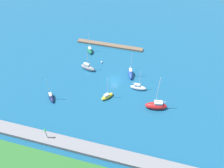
{
  "coord_description": "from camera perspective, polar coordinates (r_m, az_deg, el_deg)",
  "views": [
    {
      "loc": [
        -13.38,
        53.52,
        52.13
      ],
      "look_at": [
        0.0,
        3.47,
        1.5
      ],
      "focal_mm": 34.94,
      "sensor_mm": 36.0,
      "label": 1
    }
  ],
  "objects": [
    {
      "name": "sailboat_yellow_off_beacon",
      "position": [
        69.65,
        -1.27,
        -3.21
      ],
      "size": [
        3.99,
        4.52,
        8.36
      ],
      "rotation": [
        0.0,
        0.0,
        4.06
      ],
      "color": "yellow",
      "rests_on": "water"
    },
    {
      "name": "sailboat_blue_along_channel",
      "position": [
        77.26,
        4.86,
        2.79
      ],
      "size": [
        2.92,
        5.48,
        10.08
      ],
      "rotation": [
        0.0,
        0.0,
        1.85
      ],
      "color": "#2347B2",
      "rests_on": "water"
    },
    {
      "name": "harbor_beacon",
      "position": [
        60.59,
        -16.94,
        -12.16
      ],
      "size": [
        0.56,
        0.56,
        3.73
      ],
      "color": "silver",
      "rests_on": "breakwater"
    },
    {
      "name": "sailboat_red_near_pier",
      "position": [
        67.81,
        11.46,
        -5.52
      ],
      "size": [
        7.01,
        3.61,
        12.59
      ],
      "rotation": [
        0.0,
        0.0,
        0.19
      ],
      "color": "red",
      "rests_on": "water"
    },
    {
      "name": "sailboat_gray_east_end",
      "position": [
        80.01,
        -6.37,
        4.37
      ],
      "size": [
        6.01,
        2.98,
        8.63
      ],
      "rotation": [
        0.0,
        0.0,
        2.91
      ],
      "color": "gray",
      "rests_on": "water"
    },
    {
      "name": "breakwater",
      "position": [
        59.26,
        -6.26,
        -16.49
      ],
      "size": [
        71.78,
        3.57,
        1.25
      ],
      "primitive_type": "cube",
      "color": "gray",
      "rests_on": "ground"
    },
    {
      "name": "mooring_buoy_white",
      "position": [
        83.12,
        -2.72,
        5.74
      ],
      "size": [
        0.67,
        0.67,
        0.67
      ],
      "primitive_type": "sphere",
      "color": "white",
      "rests_on": "water"
    },
    {
      "name": "sailboat_green_west_end",
      "position": [
        88.86,
        -5.85,
        8.91
      ],
      "size": [
        4.01,
        5.27,
        8.22
      ],
      "rotation": [
        0.0,
        0.0,
        5.23
      ],
      "color": "#19724C",
      "rests_on": "water"
    },
    {
      "name": "water",
      "position": [
        75.9,
        0.68,
        0.96
      ],
      "size": [
        160.0,
        160.0,
        0.0
      ],
      "primitive_type": "plane",
      "color": "#19567F",
      "rests_on": "ground"
    },
    {
      "name": "sailboat_white_far_north",
      "position": [
        72.69,
        6.85,
        -0.85
      ],
      "size": [
        5.32,
        1.84,
        7.92
      ],
      "rotation": [
        0.0,
        0.0,
        3.18
      ],
      "color": "white",
      "rests_on": "water"
    },
    {
      "name": "sailboat_navy_center_basin",
      "position": [
        72.04,
        -15.65,
        -3.28
      ],
      "size": [
        4.07,
        4.53,
        8.68
      ],
      "rotation": [
        0.0,
        0.0,
        2.26
      ],
      "color": "#141E4C",
      "rests_on": "water"
    },
    {
      "name": "pier_dock",
      "position": [
        92.09,
        -0.62,
        10.13
      ],
      "size": [
        27.8,
        2.14,
        0.73
      ],
      "primitive_type": "cube",
      "color": "brown",
      "rests_on": "ground"
    }
  ]
}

